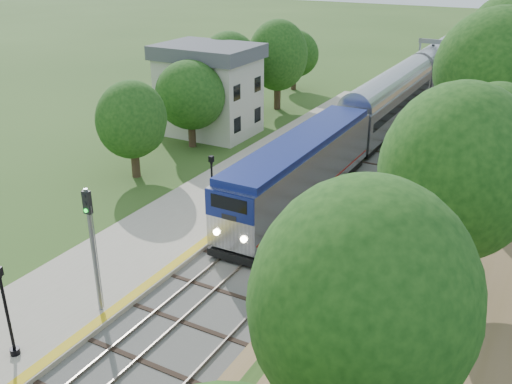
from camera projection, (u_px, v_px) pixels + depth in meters
The scene contains 11 objects.
trackbed at pixel (454, 86), 69.70m from camera, with size 9.50×170.00×0.28m.
platform at pixel (206, 206), 37.51m from camera, with size 6.40×68.00×0.38m, color #A49984.
yellow_stripe at pixel (243, 212), 36.17m from camera, with size 0.55×68.00×0.01m, color gold.
station_building at pixel (209, 89), 51.09m from camera, with size 8.60×6.60×8.00m.
signal_gantry at pixel (455, 54), 63.58m from camera, with size 8.40×0.38×6.20m.
trees_behind_platform at pixel (171, 113), 42.17m from camera, with size 7.82×53.32×7.21m.
train at pixel (455, 55), 77.31m from camera, with size 2.99×119.98×4.40m.
lamppost_mid at pixel (8, 317), 22.89m from camera, with size 0.41×0.41×4.14m.
lamppost_far at pixel (212, 191), 34.77m from camera, with size 0.40×0.40×4.04m.
signal_platform at pixel (92, 238), 25.04m from camera, with size 0.36×0.28×6.10m.
signal_farside at pixel (413, 144), 36.34m from camera, with size 0.37×0.30×6.81m.
Camera 1 is at (14.13, -12.21, 15.96)m, focal length 40.00 mm.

